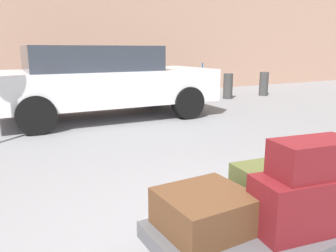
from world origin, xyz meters
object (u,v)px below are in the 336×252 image
object	(u,v)px
parked_car	(102,80)
bollard_kerb_mid	(195,88)
luggage_cart	(263,232)
duffel_bag_maroon_rear_left	(309,202)
suitcase_brown_stacked_top	(205,211)
bollard_kerb_near	(147,91)
bicycle_leaning	(188,82)
duffel_bag_maroon_topmost_pile	(314,158)
bollard_corner	(264,84)
bollard_kerb_far	(228,86)
suitcase_olive_front_left	(283,185)

from	to	relation	value
parked_car	bollard_kerb_mid	distance (m)	3.01
luggage_cart	duffel_bag_maroon_rear_left	xyz separation A→B (m)	(0.16, -0.18, 0.23)
suitcase_brown_stacked_top	bollard_kerb_near	xyz separation A→B (m)	(2.47, 6.01, -0.10)
parked_car	bicycle_leaning	distance (m)	4.16
duffel_bag_maroon_rear_left	duffel_bag_maroon_topmost_pile	xyz separation A→B (m)	(-0.00, 0.00, 0.26)
duffel_bag_maroon_topmost_pile	bicycle_leaning	world-z (taller)	bicycle_leaning
luggage_cart	duffel_bag_maroon_topmost_pile	xyz separation A→B (m)	(0.16, -0.18, 0.50)
bollard_kerb_mid	bollard_corner	world-z (taller)	same
bollard_kerb_near	bollard_kerb_far	size ratio (longest dim) A/B	1.00
luggage_cart	suitcase_olive_front_left	distance (m)	0.37
suitcase_olive_front_left	duffel_bag_maroon_topmost_pile	distance (m)	0.44
suitcase_brown_stacked_top	suitcase_olive_front_left	distance (m)	0.64
suitcase_olive_front_left	bollard_kerb_far	size ratio (longest dim) A/B	0.86
suitcase_olive_front_left	bollard_corner	bearing A→B (deg)	52.46
bollard_corner	duffel_bag_maroon_topmost_pile	bearing A→B (deg)	-132.70
duffel_bag_maroon_topmost_pile	bollard_corner	world-z (taller)	duffel_bag_maroon_topmost_pile
suitcase_olive_front_left	parked_car	bearing A→B (deg)	91.44
bicycle_leaning	suitcase_olive_front_left	bearing A→B (deg)	-117.80
duffel_bag_maroon_rear_left	bollard_kerb_far	distance (m)	7.72
suitcase_brown_stacked_top	bollard_kerb_near	bearing A→B (deg)	66.25
parked_car	bollard_kerb_mid	bearing A→B (deg)	18.77
parked_car	bollard_kerb_mid	xyz separation A→B (m)	(2.83, 0.96, -0.41)
duffel_bag_maroon_topmost_pile	bollard_kerb_mid	xyz separation A→B (m)	(3.35, 6.30, -0.42)
bollard_kerb_near	bollard_kerb_mid	xyz separation A→B (m)	(1.40, 0.00, 0.00)
duffel_bag_maroon_topmost_pile	parked_car	size ratio (longest dim) A/B	0.11
luggage_cart	bollard_kerb_far	xyz separation A→B (m)	(4.62, 6.12, 0.08)
duffel_bag_maroon_rear_left	bollard_corner	xyz separation A→B (m)	(5.81, 6.30, -0.15)
parked_car	suitcase_olive_front_left	bearing A→B (deg)	-94.53
duffel_bag_maroon_rear_left	bollard_corner	size ratio (longest dim) A/B	0.94
duffel_bag_maroon_topmost_pile	bollard_kerb_near	world-z (taller)	duffel_bag_maroon_topmost_pile
duffel_bag_maroon_rear_left	bollard_kerb_mid	distance (m)	7.13
parked_car	duffel_bag_maroon_rear_left	bearing A→B (deg)	-95.55
luggage_cart	parked_car	distance (m)	5.23
duffel_bag_maroon_rear_left	parked_car	world-z (taller)	parked_car
luggage_cart	duffel_bag_maroon_topmost_pile	size ratio (longest dim) A/B	2.85
duffel_bag_maroon_topmost_pile	bollard_kerb_near	size ratio (longest dim) A/B	0.67
luggage_cart	bollard_kerb_mid	size ratio (longest dim) A/B	1.92
bollard_kerb_near	bollard_kerb_far	distance (m)	2.51
suitcase_brown_stacked_top	bollard_corner	bearing A→B (deg)	42.09
suitcase_olive_front_left	duffel_bag_maroon_topmost_pile	size ratio (longest dim) A/B	1.28
suitcase_brown_stacked_top	duffel_bag_maroon_topmost_pile	distance (m)	0.67
luggage_cart	bollard_kerb_near	bearing A→B (deg)	70.96
parked_car	bicycle_leaning	bearing A→B (deg)	33.34
bollard_kerb_far	bollard_corner	distance (m)	1.35
duffel_bag_maroon_topmost_pile	bollard_corner	distance (m)	8.58
parked_car	bollard_kerb_far	size ratio (longest dim) A/B	6.21
bicycle_leaning	luggage_cart	bearing A→B (deg)	-119.09
luggage_cart	parked_car	world-z (taller)	parked_car
suitcase_brown_stacked_top	duffel_bag_maroon_topmost_pile	bearing A→B (deg)	-30.33
luggage_cart	bollard_kerb_mid	world-z (taller)	bollard_kerb_mid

